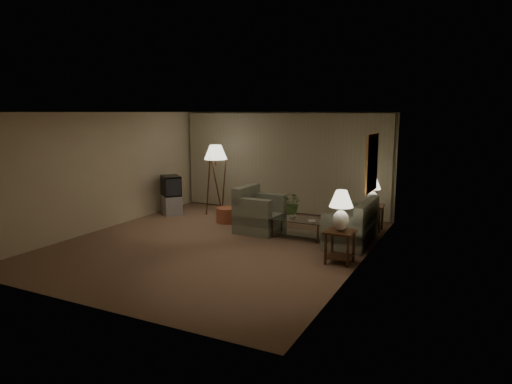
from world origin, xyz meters
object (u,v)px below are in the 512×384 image
tv_cabinet (172,205)px  armchair (260,214)px  floor_lamp (216,178)px  vase (293,215)px  table_lamp_far (373,189)px  crt_tv (171,186)px  sofa (351,226)px  side_table_far (372,213)px  ottoman (227,215)px  coffee_table (299,225)px  side_table_near (340,241)px  table_lamp_near (341,207)px

tv_cabinet → armchair: bearing=28.9°
tv_cabinet → floor_lamp: floor_lamp is taller
floor_lamp → vase: (2.65, -1.17, -0.47)m
table_lamp_far → crt_tv: size_ratio=0.81×
sofa → floor_lamp: 4.11m
tv_cabinet → vase: 3.85m
side_table_far → ottoman: side_table_far is taller
side_table_far → tv_cabinet: 5.24m
table_lamp_far → coffee_table: table_lamp_far is taller
side_table_near → crt_tv: size_ratio=0.79×
table_lamp_far → vase: bearing=-136.5°
tv_cabinet → sofa: bearing=33.9°
tv_cabinet → ottoman: tv_cabinet is taller
table_lamp_near → tv_cabinet: size_ratio=0.89×
tv_cabinet → ottoman: 1.84m
sofa → table_lamp_near: bearing=5.6°
side_table_far → coffee_table: size_ratio=0.51×
armchair → tv_cabinet: 3.01m
ottoman → table_lamp_near: bearing=-27.8°
side_table_near → crt_tv: 5.57m
armchair → table_lamp_far: size_ratio=1.70×
side_table_near → tv_cabinet: (-5.20, 1.95, -0.16)m
ottoman → sofa: bearing=-7.6°
table_lamp_near → floor_lamp: bearing=149.3°
tv_cabinet → ottoman: bearing=35.3°
sofa → side_table_far: (0.15, 1.25, 0.04)m
sofa → crt_tv: size_ratio=2.19×
coffee_table → tv_cabinet: bearing=169.9°
side_table_far → coffee_table: bearing=-133.3°
tv_cabinet → floor_lamp: 1.42m
sofa → coffee_table: bearing=-85.7°
sofa → vase: bearing=-86.3°
table_lamp_near → table_lamp_far: table_lamp_near is taller
sofa → armchair: 2.11m
armchair → side_table_far: armchair is taller
side_table_far → floor_lamp: bearing=-177.5°
side_table_near → table_lamp_far: bearing=90.0°
crt_tv → side_table_near: bearing=20.1°
armchair → vase: bearing=-93.8°
ottoman → armchair: bearing=-21.5°
sofa → ottoman: bearing=-98.3°
side_table_near → ottoman: size_ratio=1.08×
table_lamp_near → coffee_table: table_lamp_near is taller
side_table_near → crt_tv: bearing=159.4°
coffee_table → vase: (-0.15, 0.00, 0.22)m
side_table_near → vase: side_table_near is taller
floor_lamp → tv_cabinet: bearing=-157.4°
crt_tv → floor_lamp: floor_lamp is taller
side_table_near → side_table_far: 2.60m
table_lamp_far → table_lamp_near: bearing=-90.0°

